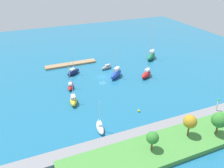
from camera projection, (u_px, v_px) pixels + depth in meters
water at (102, 77)px, 83.45m from camera, size 160.00×160.00×0.00m
pier_dock at (71, 64)px, 92.89m from camera, size 20.41×3.19×0.73m
breakwater at (151, 131)px, 56.02m from camera, size 70.56×3.91×1.12m
shoreline_park at (165, 147)px, 51.15m from camera, size 47.57×9.66×1.23m
harbor_beacon at (218, 104)px, 61.77m from camera, size 0.56×0.56×3.73m
park_tree_east at (153, 138)px, 48.18m from camera, size 2.71×2.71×4.56m
park_tree_mideast at (190, 122)px, 51.89m from camera, size 3.12×3.12×5.46m
park_tree_center at (219, 120)px, 52.27m from camera, size 3.56×3.56×5.76m
sailboat_red_far_south at (146, 74)px, 82.71m from camera, size 6.19×5.16×11.68m
sailboat_blue_outer_mooring at (116, 74)px, 82.51m from camera, size 6.84×6.22×10.65m
sailboat_gray_mid_basin at (107, 67)px, 89.22m from camera, size 5.00×2.66×7.96m
sailboat_yellow_center_basin at (73, 100)px, 67.24m from camera, size 3.25×5.86×8.66m
sailboat_navy_east_end at (73, 72)px, 84.80m from camera, size 6.10×4.92×9.48m
sailboat_white_far_north at (100, 127)px, 56.79m from camera, size 2.34×5.21×8.50m
sailboat_green_lone_south at (151, 56)px, 98.13m from camera, size 7.54×7.22×14.87m
sailboat_red_off_beacon at (71, 86)px, 75.43m from camera, size 3.34×5.23×9.18m
mooring_buoy_yellow at (139, 111)px, 63.98m from camera, size 0.67×0.67×0.67m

